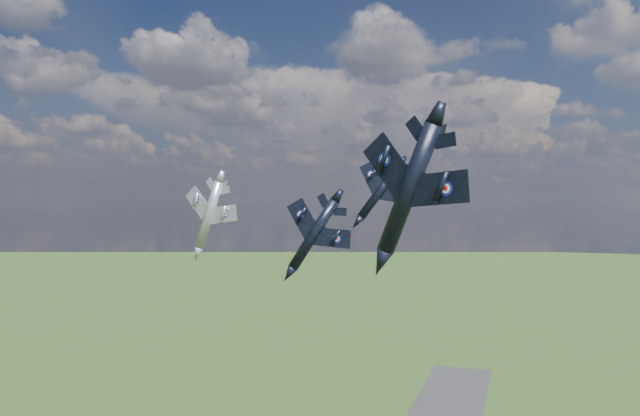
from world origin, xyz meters
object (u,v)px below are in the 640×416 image
(jet_lead_navy, at_px, (314,234))
(jet_right_navy, at_px, (409,189))
(jet_high_navy, at_px, (380,191))
(jet_left_silver, at_px, (209,215))

(jet_lead_navy, bearing_deg, jet_right_navy, -59.40)
(jet_lead_navy, relative_size, jet_right_navy, 0.88)
(jet_lead_navy, bearing_deg, jet_high_navy, 75.02)
(jet_lead_navy, height_order, jet_left_silver, jet_left_silver)
(jet_lead_navy, relative_size, jet_high_navy, 0.99)
(jet_left_silver, bearing_deg, jet_high_navy, 43.15)
(jet_right_navy, distance_m, jet_high_navy, 44.50)
(jet_high_navy, relative_size, jet_left_silver, 1.00)
(jet_right_navy, xyz_separation_m, jet_high_navy, (-12.28, 42.77, 0.45))
(jet_lead_navy, xyz_separation_m, jet_high_navy, (3.61, 20.64, 5.62))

